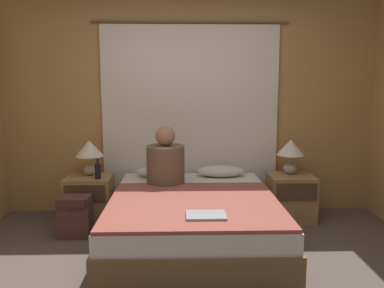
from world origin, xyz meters
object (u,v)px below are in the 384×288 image
(nightstand_left, at_px, (90,199))
(pillow_right, at_px, (221,171))
(lamp_left, at_px, (89,151))
(lamp_right, at_px, (291,150))
(pillow_left, at_px, (161,171))
(backpack_on_floor, at_px, (75,214))
(nightstand_right, at_px, (291,197))
(beer_bottle_on_left_stand, at_px, (98,171))
(bed, at_px, (193,221))
(person_left_in_bed, at_px, (166,162))
(laptop_on_bed, at_px, (206,215))

(nightstand_left, distance_m, pillow_right, 1.49)
(lamp_left, bearing_deg, nightstand_left, -90.00)
(lamp_right, xyz_separation_m, pillow_left, (-1.46, 0.02, -0.24))
(lamp_left, bearing_deg, pillow_left, 1.34)
(lamp_right, relative_size, backpack_on_floor, 0.95)
(nightstand_left, height_order, nightstand_right, same)
(beer_bottle_on_left_stand, bearing_deg, backpack_on_floor, -116.41)
(bed, relative_size, backpack_on_floor, 4.84)
(nightstand_left, distance_m, person_left_in_bed, 1.01)
(lamp_left, bearing_deg, lamp_right, 0.00)
(bed, xyz_separation_m, backpack_on_floor, (-1.17, 0.26, -0.00))
(beer_bottle_on_left_stand, distance_m, laptop_on_bed, 1.66)
(nightstand_left, xyz_separation_m, laptop_on_bed, (1.20, -1.37, 0.26))
(bed, height_order, pillow_left, pillow_left)
(lamp_left, relative_size, lamp_right, 1.00)
(pillow_right, relative_size, person_left_in_bed, 0.87)
(lamp_right, relative_size, person_left_in_bed, 0.64)
(person_left_in_bed, distance_m, backpack_on_floor, 1.04)
(nightstand_right, relative_size, pillow_right, 0.94)
(nightstand_left, height_order, lamp_left, lamp_left)
(lamp_right, bearing_deg, laptop_on_bed, -125.76)
(lamp_left, distance_m, beer_bottle_on_left_stand, 0.29)
(nightstand_right, bearing_deg, backpack_on_floor, -168.73)
(beer_bottle_on_left_stand, bearing_deg, bed, -31.37)
(nightstand_left, bearing_deg, backpack_on_floor, -96.02)
(bed, xyz_separation_m, beer_bottle_on_left_stand, (-1.00, 0.61, 0.36))
(pillow_right, xyz_separation_m, laptop_on_bed, (-0.26, -1.47, -0.02))
(bed, height_order, nightstand_left, nightstand_left)
(nightstand_right, bearing_deg, lamp_right, 90.00)
(lamp_left, bearing_deg, person_left_in_bed, -22.53)
(bed, distance_m, laptop_on_bed, 0.72)
(pillow_left, relative_size, pillow_right, 1.00)
(bed, height_order, lamp_left, lamp_left)
(nightstand_right, relative_size, lamp_left, 1.29)
(lamp_left, distance_m, person_left_in_bed, 0.93)
(nightstand_left, bearing_deg, lamp_right, 1.86)
(pillow_left, height_order, person_left_in_bed, person_left_in_bed)
(lamp_left, relative_size, laptop_on_bed, 1.27)
(nightstand_right, distance_m, pillow_right, 0.84)
(nightstand_right, distance_m, laptop_on_bed, 1.74)
(nightstand_left, relative_size, person_left_in_bed, 0.83)
(beer_bottle_on_left_stand, bearing_deg, nightstand_right, 3.00)
(pillow_right, relative_size, beer_bottle_on_left_stand, 2.41)
(bed, height_order, pillow_right, pillow_right)
(laptop_on_bed, xyz_separation_m, backpack_on_floor, (-1.25, 0.92, -0.29))
(pillow_right, xyz_separation_m, person_left_in_bed, (-0.61, -0.37, 0.18))
(laptop_on_bed, height_order, backpack_on_floor, laptop_on_bed)
(nightstand_right, bearing_deg, lamp_left, 178.14)
(bed, bearing_deg, beer_bottle_on_left_stand, 148.63)
(lamp_left, xyz_separation_m, person_left_in_bed, (0.85, -0.35, -0.06))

